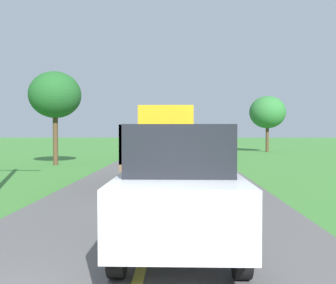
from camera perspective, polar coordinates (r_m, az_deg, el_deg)
name	(u,v)px	position (r m, az deg, el deg)	size (l,w,h in m)	color
banana_truck_near	(165,142)	(13.85, -0.43, -0.07)	(2.38, 5.82, 2.80)	#2D2D30
banana_truck_far	(171,136)	(28.80, 0.43, 0.86)	(2.38, 5.81, 2.80)	#2D2D30
roadside_tree_near_left	(55,95)	(21.73, -16.90, 6.87)	(2.86, 2.86, 5.19)	#4C3823
roadside_tree_mid_right	(267,112)	(34.69, 14.98, 4.42)	(3.22, 3.22, 5.03)	#4C3823
following_car	(179,184)	(5.87, 1.69, -6.49)	(1.74, 4.10, 1.92)	#B7BABF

